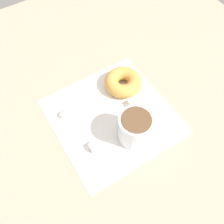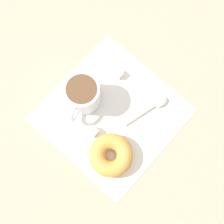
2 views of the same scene
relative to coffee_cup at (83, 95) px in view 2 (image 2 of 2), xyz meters
The scene contains 7 objects.
ground_plane 8.67cm from the coffee_cup, 21.67° to the left, with size 120.00×120.00×2.00cm, color tan.
napkin 8.91cm from the coffee_cup, 13.32° to the left, with size 29.78×29.78×0.30cm, color white.
coffee_cup is the anchor object (origin of this frame).
donut 15.56cm from the coffee_cup, 23.02° to the right, with size 10.28×10.28×3.81cm, color gold.
spoon 18.05cm from the coffee_cup, 36.12° to the left, with size 4.65×12.30×0.90cm.
sugar_cube 9.17cm from the coffee_cup, 31.90° to the right, with size 1.90×1.90×1.90cm, color white.
sugar_cube_extra 11.14cm from the coffee_cup, 77.99° to the left, with size 1.89×1.89×1.89cm, color white.
Camera 2 is at (12.90, -13.90, 74.33)cm, focal length 50.00 mm.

